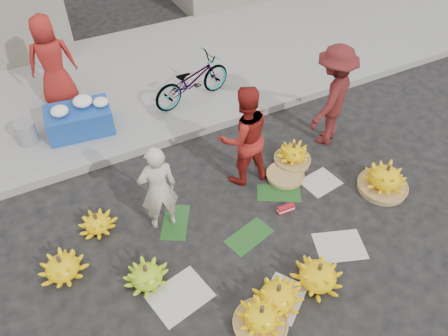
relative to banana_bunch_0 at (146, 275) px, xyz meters
name	(u,v)px	position (x,y,z in m)	size (l,w,h in m)	color
ground	(248,224)	(1.58, 0.23, -0.15)	(80.00, 80.00, 0.00)	black
curb	(185,133)	(1.58, 2.43, -0.07)	(40.00, 0.25, 0.15)	gray
sidewalk	(144,76)	(1.58, 4.53, -0.09)	(40.00, 4.00, 0.12)	gray
newspaper_scatter	(279,267)	(1.58, -0.57, -0.15)	(3.20, 1.80, 0.00)	beige
banana_leaves	(235,216)	(1.48, 0.43, -0.15)	(2.00, 1.00, 0.00)	#184918
banana_bunch_0	(146,275)	(0.00, 0.00, 0.00)	(0.69, 0.69, 0.34)	#81BB1A
banana_bunch_1	(278,295)	(1.28, -0.98, 0.01)	(0.63, 0.63, 0.37)	yellow
banana_bunch_2	(261,318)	(0.95, -1.15, 0.03)	(0.66, 0.66, 0.43)	#A27A43
banana_bunch_3	(318,275)	(1.86, -0.98, 0.03)	(0.80, 0.80, 0.39)	yellow
banana_bunch_4	(385,179)	(3.72, -0.11, 0.06)	(0.77, 0.77, 0.49)	#A27A43
banana_bunch_5	(293,155)	(2.84, 1.02, 0.02)	(0.57, 0.57, 0.41)	#A27A43
banana_bunch_6	(62,267)	(-0.90, 0.60, 0.01)	(0.68, 0.68, 0.36)	yellow
banana_bunch_7	(97,223)	(-0.31, 1.12, -0.02)	(0.51, 0.51, 0.31)	yellow
basket_spare	(285,176)	(2.55, 0.78, -0.12)	(0.57, 0.57, 0.07)	#A27A43
incense_stack	(286,209)	(2.17, 0.18, -0.09)	(0.25, 0.08, 0.10)	#B5131E
vendor_cream	(158,189)	(0.52, 0.80, 0.54)	(0.51, 0.33, 1.39)	beige
vendor_red	(244,137)	(1.96, 1.09, 0.66)	(0.79, 0.61, 1.62)	#AE241A
man_striped	(332,96)	(3.66, 1.27, 0.72)	(1.12, 0.64, 1.73)	maroon
flower_table	(79,118)	(0.03, 3.25, 0.22)	(1.13, 0.78, 0.61)	navy
grey_bucket	(26,133)	(-0.83, 3.35, 0.16)	(0.33, 0.33, 0.38)	gray
flower_vendor	(52,61)	(-0.07, 4.32, 0.79)	(0.80, 0.52, 1.63)	#AE241A
bicycle	(192,80)	(2.09, 3.22, 0.39)	(1.58, 0.55, 0.83)	gray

